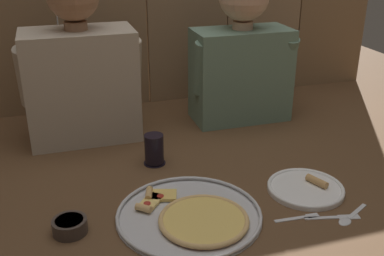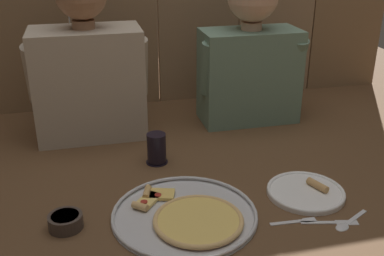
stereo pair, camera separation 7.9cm
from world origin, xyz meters
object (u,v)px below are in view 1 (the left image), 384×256
object	(u,v)px
dipping_bowl	(70,225)
diner_right	(242,51)
dinner_plate	(306,188)
drinking_glass	(154,150)
pizza_tray	(193,216)
diner_left	(80,66)

from	to	relation	value
dipping_bowl	diner_right	world-z (taller)	diner_right
dinner_plate	drinking_glass	distance (m)	0.51
dinner_plate	drinking_glass	bearing A→B (deg)	142.19
dinner_plate	dipping_bowl	world-z (taller)	dipping_bowl
dipping_bowl	pizza_tray	bearing A→B (deg)	-6.32
dinner_plate	diner_right	size ratio (longest dim) A/B	0.38
pizza_tray	dipping_bowl	size ratio (longest dim) A/B	4.41
pizza_tray	dinner_plate	distance (m)	0.37
pizza_tray	drinking_glass	world-z (taller)	drinking_glass
dinner_plate	drinking_glass	xyz separation A→B (m)	(-0.40, 0.31, 0.04)
drinking_glass	pizza_tray	bearing A→B (deg)	-85.58
diner_left	diner_right	bearing A→B (deg)	0.05
pizza_tray	diner_right	bearing A→B (deg)	57.93
diner_left	diner_right	size ratio (longest dim) A/B	1.03
diner_right	dipping_bowl	bearing A→B (deg)	-140.14
dipping_bowl	diner_left	distance (m)	0.67
dinner_plate	dipping_bowl	distance (m)	0.70
pizza_tray	dinner_plate	size ratio (longest dim) A/B	1.75
diner_right	pizza_tray	bearing A→B (deg)	-122.07
drinking_glass	diner_right	bearing A→B (deg)	34.51
pizza_tray	diner_left	xyz separation A→B (m)	(-0.23, 0.64, 0.27)
dinner_plate	diner_right	distance (m)	0.67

